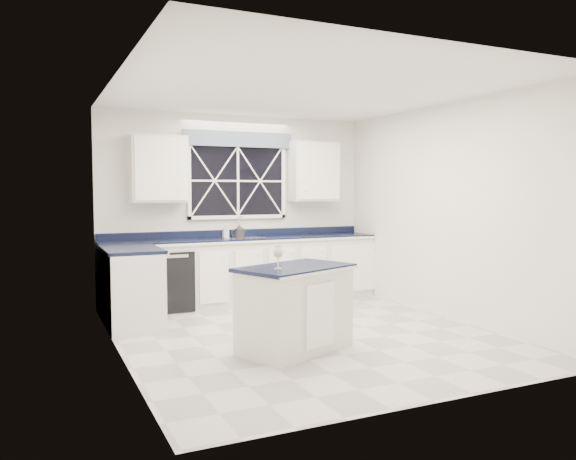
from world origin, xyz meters
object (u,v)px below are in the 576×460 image
dishwasher (168,280)px  kettle (239,232)px  faucet (240,226)px  wine_glass (278,253)px  island (295,308)px  soap_bottle (226,231)px

dishwasher → kettle: (1.06, 0.08, 0.61)m
faucet → wine_glass: size_ratio=1.33×
island → soap_bottle: 2.76m
wine_glass → soap_bottle: size_ratio=1.33×
kettle → soap_bottle: kettle is taller
island → wine_glass: wine_glass is taller
dishwasher → wine_glass: 2.70m
faucet → wine_glass: faucet is taller
dishwasher → kettle: bearing=4.2°
dishwasher → island: (0.73, -2.47, 0.02)m
dishwasher → wine_glass: bearing=-79.2°
dishwasher → soap_bottle: 1.11m
dishwasher → soap_bottle: bearing=13.8°
island → kettle: (0.33, 2.55, 0.59)m
wine_glass → soap_bottle: soap_bottle is taller
wine_glass → faucet: bearing=77.7°
faucet → soap_bottle: size_ratio=1.77×
island → kettle: 2.64m
faucet → soap_bottle: bearing=172.8°
soap_bottle → wine_glass: bearing=-98.2°
kettle → soap_bottle: size_ratio=1.44×
island → kettle: bearing=60.4°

